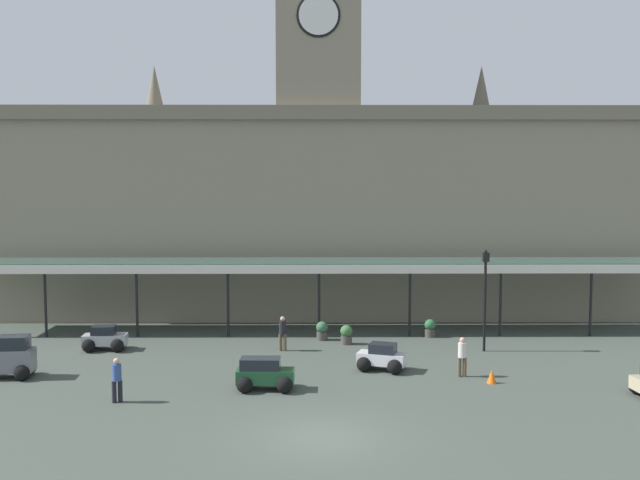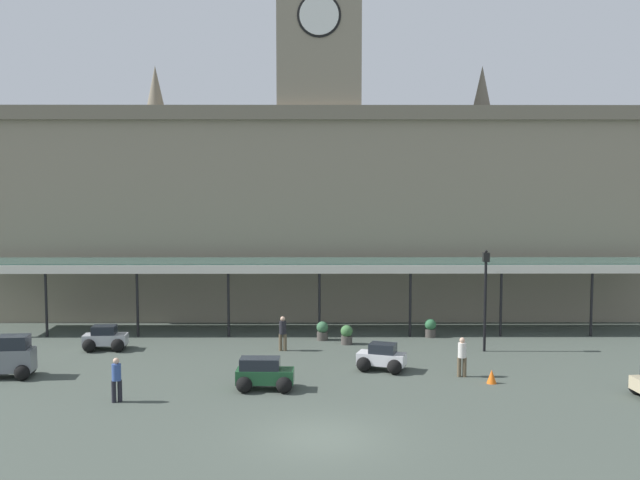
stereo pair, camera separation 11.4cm
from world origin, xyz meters
The scene contains 15 objects.
ground_plane centered at (0.00, 0.00, 0.00)m, with size 140.00×140.00×0.00m, color #414A42.
station_building centered at (0.00, 21.40, 6.97)m, with size 43.30×5.79×21.43m.
entrance_canopy centered at (0.00, 16.28, 3.69)m, with size 38.18×3.26×3.84m.
car_silver_sedan centered at (-10.37, 12.05, 0.50)m, with size 2.09×1.58×1.19m.
car_green_estate centered at (-2.22, 5.34, 0.56)m, with size 2.27×1.58×1.27m.
car_white_sedan centered at (2.66, 8.19, 0.50)m, with size 2.23×1.91×1.19m.
car_grey_van centered at (-13.14, 7.13, 0.81)m, with size 2.47×1.73×1.77m.
pedestrian_beside_cars centered at (5.92, 7.16, 0.91)m, with size 0.39×0.34×1.67m.
pedestrian_crossing_forecourt centered at (-1.78, 11.84, 0.91)m, with size 0.39×0.34×1.67m.
pedestrian_near_entrance centered at (-7.58, 3.77, 0.91)m, with size 0.37×0.34×1.67m.
victorian_lamppost centered at (7.90, 11.67, 3.04)m, with size 0.30×0.30×4.89m.
traffic_cone centered at (6.94, 6.17, 0.28)m, with size 0.40×0.40×0.57m, color orange.
planter_forecourt_centre centered at (1.35, 13.22, 0.49)m, with size 0.60×0.60×0.96m.
planter_by_canopy centered at (5.80, 14.84, 0.49)m, with size 0.60×0.60×0.96m.
planter_near_kerb centered at (0.15, 14.17, 0.49)m, with size 0.60×0.60×0.96m.
Camera 2 is at (-0.18, -22.92, 8.33)m, focal length 41.24 mm.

